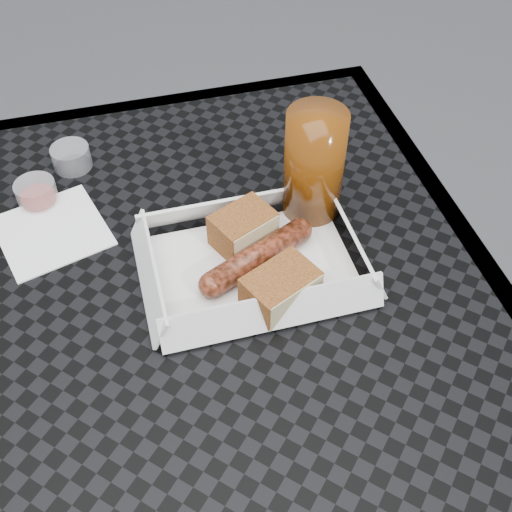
{
  "coord_description": "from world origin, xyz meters",
  "views": [
    {
      "loc": [
        0.01,
        -0.43,
        1.3
      ],
      "look_at": [
        0.13,
        0.03,
        0.78
      ],
      "focal_mm": 45.0,
      "sensor_mm": 36.0,
      "label": 1
    }
  ],
  "objects_px": {
    "food_tray": "(254,266)",
    "patio_table": "(155,355)",
    "drink_glass": "(314,166)",
    "bratwurst": "(257,257)"
  },
  "relations": [
    {
      "from": "bratwurst",
      "to": "food_tray",
      "type": "bearing_deg",
      "value": 156.33
    },
    {
      "from": "food_tray",
      "to": "patio_table",
      "type": "bearing_deg",
      "value": -164.08
    },
    {
      "from": "food_tray",
      "to": "drink_glass",
      "type": "xyz_separation_m",
      "value": [
        0.09,
        0.07,
        0.07
      ]
    },
    {
      "from": "patio_table",
      "to": "drink_glass",
      "type": "bearing_deg",
      "value": 26.53
    },
    {
      "from": "bratwurst",
      "to": "drink_glass",
      "type": "xyz_separation_m",
      "value": [
        0.09,
        0.07,
        0.05
      ]
    },
    {
      "from": "food_tray",
      "to": "bratwurst",
      "type": "relative_size",
      "value": 1.51
    },
    {
      "from": "patio_table",
      "to": "drink_glass",
      "type": "relative_size",
      "value": 5.65
    },
    {
      "from": "drink_glass",
      "to": "food_tray",
      "type": "bearing_deg",
      "value": -141.4
    },
    {
      "from": "patio_table",
      "to": "drink_glass",
      "type": "xyz_separation_m",
      "value": [
        0.22,
        0.11,
        0.15
      ]
    },
    {
      "from": "patio_table",
      "to": "bratwurst",
      "type": "xyz_separation_m",
      "value": [
        0.13,
        0.04,
        0.09
      ]
    }
  ]
}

